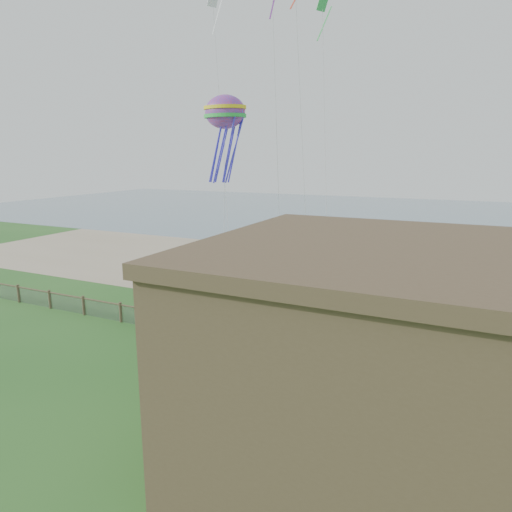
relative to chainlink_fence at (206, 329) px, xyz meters
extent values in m
plane|color=#21551D|center=(0.00, -6.00, -0.55)|extent=(160.00, 160.00, 0.00)
cube|color=tan|center=(0.00, 16.00, -0.55)|extent=(72.00, 20.00, 0.02)
cube|color=slate|center=(0.00, 60.00, -0.55)|extent=(160.00, 68.00, 0.02)
cube|color=brown|center=(13.00, -7.00, 2.95)|extent=(15.00, 10.00, 7.00)
cube|color=brown|center=(13.00, -1.00, -0.30)|extent=(15.00, 2.00, 0.50)
camera|label=1|loc=(12.59, -20.14, 9.29)|focal=32.00mm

